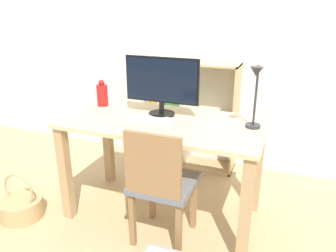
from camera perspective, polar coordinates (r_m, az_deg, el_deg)
The scene contains 10 objects.
ground_plane at distance 2.66m, azimuth -0.80°, elevation -14.75°, with size 10.00×10.00×0.00m, color tan.
wall_back at distance 3.19m, azimuth 6.44°, elevation 16.13°, with size 8.00×0.05×2.60m.
desk at distance 2.36m, azimuth -0.87°, elevation -2.19°, with size 1.41×0.72×0.76m.
monitor at distance 2.36m, azimuth -1.13°, elevation 7.52°, with size 0.56×0.19×0.43m.
keyboard at distance 2.30m, azimuth -2.60°, elevation 1.09°, with size 0.33×0.14×0.02m.
vase at distance 2.68m, azimuth -11.37°, elevation 5.43°, with size 0.09×0.09×0.21m.
desk_lamp at distance 2.12m, azimuth 14.96°, elevation 5.78°, with size 0.10×0.19×0.42m.
chair at distance 2.13m, azimuth -1.30°, elevation -9.78°, with size 0.40×0.40×0.84m.
bookshelf at distance 3.25m, azimuth 1.64°, elevation 1.23°, with size 0.84×0.28×1.04m.
basket at distance 2.81m, azimuth -24.15°, elevation -12.66°, with size 0.32×0.32×0.36m.
Camera 1 is at (0.81, -2.02, 1.54)m, focal length 35.00 mm.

